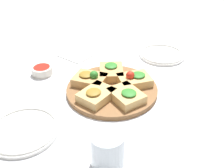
{
  "coord_description": "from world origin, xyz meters",
  "views": [
    {
      "loc": [
        0.47,
        0.58,
        0.52
      ],
      "look_at": [
        0.0,
        0.0,
        0.03
      ],
      "focal_mm": 42.0,
      "sensor_mm": 36.0,
      "label": 1
    }
  ],
  "objects_px": {
    "plate_left": "(162,54)",
    "plate_right": "(23,130)",
    "serving_board": "(112,89)",
    "water_glass": "(108,150)",
    "dipping_bowl": "(42,70)",
    "napkin_stack": "(79,53)"
  },
  "relations": [
    {
      "from": "serving_board",
      "to": "plate_right",
      "type": "bearing_deg",
      "value": -0.44
    },
    {
      "from": "serving_board",
      "to": "napkin_stack",
      "type": "xyz_separation_m",
      "value": [
        -0.07,
        -0.32,
        -0.0
      ]
    },
    {
      "from": "serving_board",
      "to": "plate_right",
      "type": "height_order",
      "value": "same"
    },
    {
      "from": "plate_left",
      "to": "water_glass",
      "type": "bearing_deg",
      "value": 29.72
    },
    {
      "from": "serving_board",
      "to": "water_glass",
      "type": "bearing_deg",
      "value": 49.0
    },
    {
      "from": "serving_board",
      "to": "napkin_stack",
      "type": "distance_m",
      "value": 0.33
    },
    {
      "from": "water_glass",
      "to": "dipping_bowl",
      "type": "relative_size",
      "value": 1.24
    },
    {
      "from": "plate_right",
      "to": "napkin_stack",
      "type": "height_order",
      "value": "plate_right"
    },
    {
      "from": "serving_board",
      "to": "plate_right",
      "type": "xyz_separation_m",
      "value": [
        0.32,
        -0.0,
        -0.0
      ]
    },
    {
      "from": "plate_left",
      "to": "plate_right",
      "type": "bearing_deg",
      "value": 6.09
    },
    {
      "from": "dipping_bowl",
      "to": "water_glass",
      "type": "bearing_deg",
      "value": 81.53
    },
    {
      "from": "water_glass",
      "to": "serving_board",
      "type": "bearing_deg",
      "value": -131.0
    },
    {
      "from": "serving_board",
      "to": "dipping_bowl",
      "type": "bearing_deg",
      "value": -63.16
    },
    {
      "from": "water_glass",
      "to": "plate_left",
      "type": "bearing_deg",
      "value": -150.28
    },
    {
      "from": "plate_right",
      "to": "dipping_bowl",
      "type": "distance_m",
      "value": 0.32
    },
    {
      "from": "plate_left",
      "to": "napkin_stack",
      "type": "distance_m",
      "value": 0.36
    },
    {
      "from": "serving_board",
      "to": "napkin_stack",
      "type": "height_order",
      "value": "serving_board"
    },
    {
      "from": "plate_left",
      "to": "water_glass",
      "type": "relative_size",
      "value": 1.96
    },
    {
      "from": "plate_left",
      "to": "serving_board",
      "type": "bearing_deg",
      "value": 12.19
    },
    {
      "from": "plate_left",
      "to": "water_glass",
      "type": "xyz_separation_m",
      "value": [
        0.55,
        0.31,
        0.04
      ]
    },
    {
      "from": "serving_board",
      "to": "plate_right",
      "type": "distance_m",
      "value": 0.32
    },
    {
      "from": "serving_board",
      "to": "water_glass",
      "type": "height_order",
      "value": "water_glass"
    }
  ]
}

